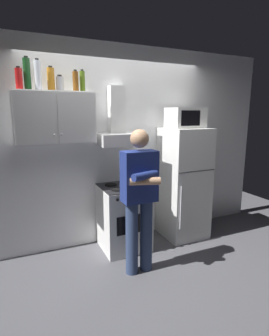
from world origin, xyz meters
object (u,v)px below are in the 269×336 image
bottle_liquor_amber (51,79)px  bottle_beer_brown (76,82)px  person_standing (139,197)px  microwave (185,118)px  bottle_canister_steel (60,84)px  upper_cabinet (55,118)px  bottle_soda_red (19,79)px  cooking_pot (136,182)px  range_hood (119,129)px  bottle_olive_oil (82,82)px  refrigerator (184,183)px  bottle_wine_green (27,74)px  bottle_vodka_clear (38,75)px  stove_oven (124,217)px

bottle_liquor_amber → bottle_beer_brown: bearing=-6.7°
person_standing → microwave: bearing=32.0°
person_standing → bottle_canister_steel: size_ratio=8.83×
upper_cabinet → bottle_beer_brown: (0.26, -0.01, 0.42)m
bottle_soda_red → upper_cabinet: bearing=5.2°
cooking_pot → bottle_soda_red: 1.79m
range_hood → microwave: 0.97m
microwave → person_standing: size_ratio=0.29×
range_hood → bottle_olive_oil: bottle_olive_oil is taller
refrigerator → range_hood: bearing=172.5°
range_hood → bottle_canister_steel: (-0.72, 0.02, 0.54)m
bottle_beer_brown → bottle_liquor_amber: bearing=173.3°
bottle_canister_steel → bottle_olive_oil: size_ratio=0.71×
bottle_wine_green → bottle_vodka_clear: (0.11, -0.03, -0.01)m
bottle_liquor_amber → bottle_canister_steel: bearing=0.1°
bottle_beer_brown → bottle_soda_red: (-0.61, -0.03, -0.00)m
person_standing → bottle_olive_oil: 1.54m
bottle_canister_steel → bottle_vodka_clear: bearing=-166.4°
bottle_canister_steel → bottle_liquor_amber: bearing=-179.9°
refrigerator → bottle_beer_brown: bottle_beer_brown is taller
stove_oven → cooking_pot: (0.13, -0.12, 0.51)m
range_hood → microwave: (0.95, -0.11, 0.14)m
microwave → bottle_soda_red: size_ratio=1.98×
range_hood → upper_cabinet: bearing=-179.9°
stove_oven → bottle_olive_oil: size_ratio=3.33×
stove_oven → bottle_olive_oil: (-0.45, 0.15, 1.74)m
stove_oven → range_hood: size_ratio=1.17×
microwave → bottle_soda_red: 2.15m
range_hood → bottle_canister_steel: size_ratio=4.04×
cooking_pot → bottle_canister_steel: bottle_canister_steel is taller
bottle_liquor_amber → bottle_olive_oil: 0.36m
bottle_canister_steel → bottle_wine_green: bearing=-176.0°
bottle_wine_green → bottle_olive_oil: bearing=2.4°
upper_cabinet → cooking_pot: upper_cabinet is taller
cooking_pot → bottle_wine_green: size_ratio=0.86×
person_standing → stove_oven: bearing=85.3°
refrigerator → person_standing: (-1.00, -0.61, 0.10)m
stove_oven → bottle_olive_oil: 1.81m
bottle_beer_brown → bottle_liquor_amber: size_ratio=0.90×
person_standing → bottle_olive_oil: size_ratio=6.25×
bottle_canister_steel → bottle_olive_oil: (0.26, 0.00, 0.04)m
refrigerator → bottle_olive_oil: (-1.40, 0.15, 1.37)m
bottle_wine_green → bottle_vodka_clear: bearing=-17.6°
refrigerator → bottle_wine_green: (-2.02, 0.13, 1.42)m
bottle_beer_brown → bottle_soda_red: bottle_beer_brown is taller
range_hood → person_standing: range_hood is taller
person_standing → bottle_beer_brown: bearing=124.3°
range_hood → bottle_vodka_clear: bearing=-177.9°
bottle_olive_oil → refrigerator: bearing=-6.1°
range_hood → refrigerator: bearing=-7.5°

